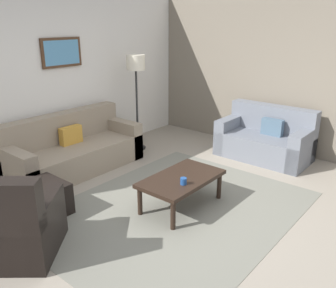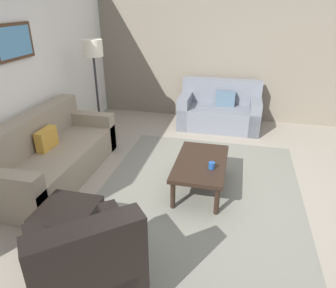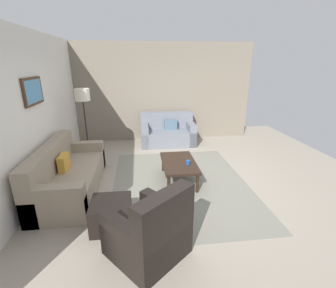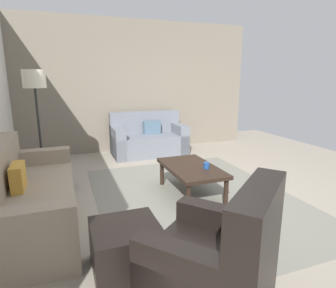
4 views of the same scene
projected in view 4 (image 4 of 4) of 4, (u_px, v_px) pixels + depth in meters
name	position (u px, v px, depth m)	size (l,w,h in m)	color
ground_plane	(195.00, 198.00, 3.87)	(8.00, 8.00, 0.00)	gray
stone_feature_panel	(138.00, 87.00, 6.29)	(0.12, 5.20, 2.80)	slate
area_rug	(195.00, 198.00, 3.87)	(3.32, 2.58, 0.01)	slate
couch_main	(21.00, 200.00, 3.08)	(2.15, 0.89, 0.88)	gray
couch_loveseat	(148.00, 140.00, 6.08)	(0.83, 1.52, 0.88)	slate
armchair_leather	(220.00, 268.00, 1.98)	(1.13, 1.13, 0.95)	black
ottoman	(126.00, 247.00, 2.40)	(0.56, 0.56, 0.40)	black
coffee_table	(191.00, 170.00, 3.91)	(1.10, 0.64, 0.41)	black
cup	(206.00, 165.00, 3.80)	(0.08, 0.08, 0.08)	#1E478C
lamp_standing	(35.00, 91.00, 4.12)	(0.32, 0.32, 1.71)	black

